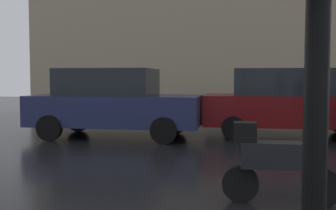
# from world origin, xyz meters

# --- Properties ---
(parked_scooter) EXTENTS (1.45, 0.32, 1.23)m
(parked_scooter) POSITION_xyz_m (0.45, 2.54, 0.56)
(parked_scooter) COLOR black
(parked_scooter) RESTS_ON ground
(parked_car_left) EXTENTS (4.60, 2.07, 1.82)m
(parked_car_left) POSITION_xyz_m (1.28, 8.73, 0.92)
(parked_car_left) COLOR #590C0F
(parked_car_left) RESTS_ON ground
(parked_car_right) EXTENTS (4.47, 2.04, 1.81)m
(parked_car_right) POSITION_xyz_m (-3.28, 7.75, 0.93)
(parked_car_right) COLOR #1E234C
(parked_car_right) RESTS_ON ground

